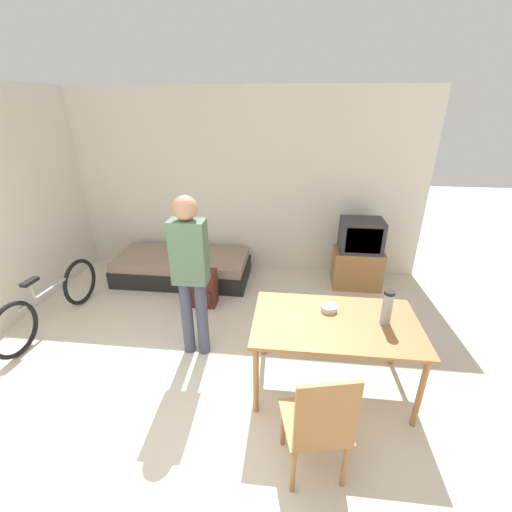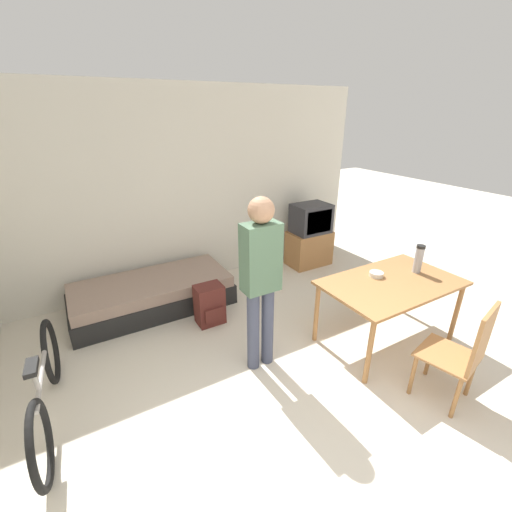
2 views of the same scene
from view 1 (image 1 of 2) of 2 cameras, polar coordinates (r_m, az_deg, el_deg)
ground_plane at (r=3.09m, az=-16.92°, el=-30.43°), size 20.00×20.00×0.00m
wall_back at (r=5.26m, az=-4.30°, el=11.83°), size 5.71×0.06×2.70m
daybed at (r=5.30m, az=-12.09°, el=-1.84°), size 1.97×0.88×0.39m
tv at (r=5.09m, az=16.72°, el=0.15°), size 0.68×0.43×1.01m
dining_table at (r=3.15m, az=13.05°, el=-11.62°), size 1.44×0.87×0.73m
wooden_chair at (r=2.54m, az=10.59°, el=-25.76°), size 0.53×0.53×0.98m
bicycle at (r=4.74m, az=-31.05°, el=-6.62°), size 0.17×1.67×0.71m
person_standing at (r=3.38m, az=-10.90°, el=-1.87°), size 0.34×0.23×1.72m
thermos_flask at (r=3.13m, az=21.06°, el=-7.78°), size 0.09×0.09×0.31m
mate_bowl at (r=3.24m, az=12.04°, el=-8.46°), size 0.15×0.15×0.05m
backpack at (r=4.56m, az=-8.68°, el=-5.33°), size 0.32×0.27×0.49m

